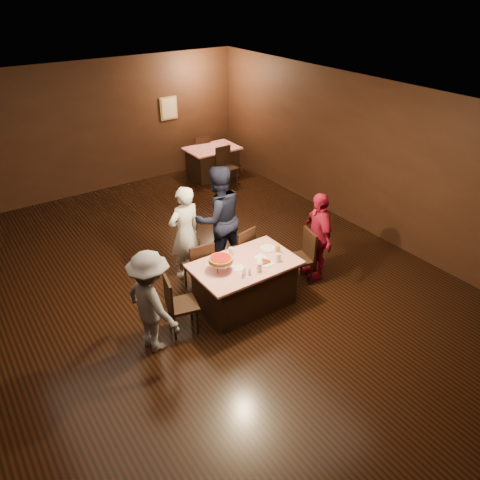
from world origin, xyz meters
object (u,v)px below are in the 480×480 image
at_px(back_table, 213,162).
at_px(pizza_stand, 221,260).
at_px(diner_navy_hoodie, 218,218).
at_px(chair_back_far, 201,152).
at_px(chair_back_near, 227,167).
at_px(glass_back, 231,252).
at_px(diner_red_shirt, 318,236).
at_px(main_table, 245,284).
at_px(chair_end_right, 298,258).
at_px(diner_white_jacket, 185,233).
at_px(chair_end_left, 182,304).
at_px(diner_grey_knit, 151,302).
at_px(glass_amber, 278,249).
at_px(chair_far_left, 198,265).
at_px(chair_far_right, 239,251).
at_px(glass_front_left, 259,267).
at_px(plate_empty, 267,248).
at_px(glass_front_right, 278,258).

distance_m(back_table, pizza_stand, 5.63).
bearing_deg(diner_navy_hoodie, chair_back_far, -112.93).
distance_m(chair_back_near, glass_back, 4.62).
xyz_separation_m(chair_back_far, pizza_stand, (-2.81, -5.44, 0.48)).
bearing_deg(glass_back, diner_red_shirt, -11.23).
distance_m(main_table, chair_back_near, 4.84).
relative_size(chair_end_right, diner_white_jacket, 0.57).
bearing_deg(chair_end_right, chair_end_left, -76.23).
height_order(back_table, diner_white_jacket, diner_white_jacket).
relative_size(back_table, diner_grey_knit, 0.85).
xyz_separation_m(diner_white_jacket, glass_amber, (0.94, -1.31, 0.01)).
relative_size(chair_end_right, diner_red_shirt, 0.61).
bearing_deg(pizza_stand, glass_back, 35.54).
bearing_deg(chair_far_left, back_table, -117.65).
height_order(chair_far_right, diner_grey_knit, diner_grey_knit).
bearing_deg(main_table, glass_back, 99.46).
relative_size(main_table, glass_front_left, 11.43).
height_order(diner_red_shirt, pizza_stand, diner_red_shirt).
distance_m(main_table, chair_end_left, 1.10).
height_order(chair_end_right, plate_empty, chair_end_right).
relative_size(chair_end_left, diner_red_shirt, 0.61).
distance_m(main_table, chair_far_right, 0.85).
xyz_separation_m(back_table, chair_back_near, (0.00, -0.70, 0.09)).
height_order(chair_end_left, glass_back, chair_end_left).
bearing_deg(diner_red_shirt, pizza_stand, -72.11).
distance_m(chair_far_left, diner_white_jacket, 0.63).
bearing_deg(back_table, diner_white_jacket, -127.20).
height_order(chair_back_far, diner_grey_knit, diner_grey_knit).
relative_size(glass_front_left, glass_front_right, 1.00).
bearing_deg(diner_navy_hoodie, glass_amber, 107.22).
distance_m(pizza_stand, glass_amber, 1.01).
relative_size(main_table, chair_back_far, 1.68).
relative_size(diner_grey_knit, pizza_stand, 4.05).
relative_size(chair_far_right, chair_end_right, 1.00).
xyz_separation_m(diner_grey_knit, glass_amber, (2.19, 0.03, 0.07)).
height_order(chair_back_far, glass_front_left, chair_back_far).
distance_m(back_table, diner_grey_knit, 6.40).
distance_m(diner_navy_hoodie, glass_back, 0.98).
height_order(chair_back_far, diner_red_shirt, diner_red_shirt).
bearing_deg(chair_far_right, pizza_stand, 30.07).
relative_size(chair_back_far, diner_white_jacket, 0.57).
height_order(back_table, chair_end_right, chair_end_right).
bearing_deg(chair_back_near, back_table, 90.34).
relative_size(chair_end_right, diner_navy_hoodie, 0.50).
height_order(chair_end_left, glass_amber, chair_end_left).
bearing_deg(glass_front_left, chair_end_left, 165.38).
bearing_deg(glass_front_left, glass_front_right, 7.13).
distance_m(diner_red_shirt, plate_empty, 0.96).
bearing_deg(chair_back_near, glass_amber, -112.83).
relative_size(chair_far_left, diner_navy_hoodie, 0.50).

